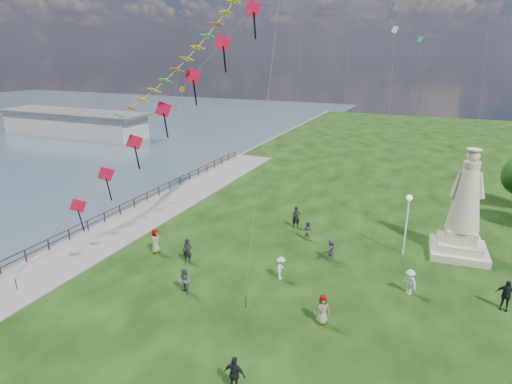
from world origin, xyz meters
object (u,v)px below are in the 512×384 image
at_px(person_3, 235,374).
at_px(person_0, 187,251).
at_px(person_2, 281,268).
at_px(person_4, 322,310).
at_px(person_8, 410,282).
at_px(lamppost, 408,212).
at_px(person_10, 155,241).
at_px(person_9, 506,295).
at_px(person_11, 331,250).
at_px(statue, 464,216).
at_px(person_7, 308,230).
at_px(person_6, 296,217).
at_px(person_1, 184,281).
at_px(pier_pavilion, 74,123).

bearing_deg(person_3, person_0, -48.65).
relative_size(person_2, person_4, 0.90).
xyz_separation_m(person_2, person_8, (7.95, 1.44, 0.03)).
relative_size(lamppost, person_4, 2.64).
bearing_deg(person_10, person_4, -115.10).
distance_m(person_9, person_11, 11.00).
bearing_deg(statue, person_7, -173.48).
bearing_deg(person_10, person_6, -53.31).
distance_m(person_8, person_11, 6.07).
xyz_separation_m(person_6, person_10, (-8.17, -8.68, -0.02)).
height_order(statue, person_6, statue).
bearing_deg(person_4, person_1, 168.72).
bearing_deg(person_3, statue, -116.49).
xyz_separation_m(person_2, person_9, (13.21, 1.84, 0.16)).
relative_size(pier_pavilion, person_7, 18.99).
xyz_separation_m(person_6, person_11, (4.18, -4.79, -0.09)).
distance_m(person_3, person_7, 16.82).
bearing_deg(person_4, person_11, 86.54).
relative_size(person_0, person_8, 1.11).
bearing_deg(statue, person_10, -160.98).
bearing_deg(pier_pavilion, person_8, -28.73).
height_order(lamppost, person_11, lamppost).
bearing_deg(person_8, lamppost, 139.95).
distance_m(person_3, person_6, 19.00).
relative_size(statue, person_0, 4.38).
relative_size(lamppost, person_10, 2.48).
bearing_deg(person_7, person_8, 165.29).
bearing_deg(person_8, person_2, -128.28).
height_order(pier_pavilion, person_3, pier_pavilion).
bearing_deg(person_11, person_0, -55.91).
distance_m(lamppost, person_2, 10.32).
xyz_separation_m(lamppost, person_2, (-7.12, -7.02, -2.57)).
xyz_separation_m(person_4, person_9, (9.42, 5.54, 0.07)).
relative_size(pier_pavilion, person_8, 18.32).
bearing_deg(person_7, person_4, 129.03).
relative_size(pier_pavilion, person_6, 15.68).
distance_m(person_6, person_7, 2.56).
distance_m(person_3, person_4, 6.73).
height_order(person_2, person_9, person_9).
height_order(person_8, person_10, person_10).
bearing_deg(lamppost, person_8, -81.52).
distance_m(person_2, person_6, 8.86).
xyz_separation_m(pier_pavilion, person_2, (53.20, -34.96, -1.05)).
relative_size(lamppost, person_1, 2.59).
distance_m(person_3, person_9, 16.66).
height_order(statue, person_4, statue).
bearing_deg(person_11, lamppost, 132.79).
height_order(person_2, person_4, person_4).
bearing_deg(statue, pier_pavilion, 154.09).
relative_size(pier_pavilion, person_2, 18.94).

